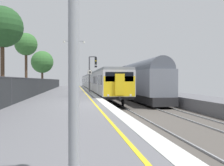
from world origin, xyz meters
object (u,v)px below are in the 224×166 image
commuter_train_at_platform (93,82)px  platform_lamp_mid (74,63)px  background_tree_right (42,63)px  background_tree_left (0,28)px  background_tree_centre (27,45)px  speed_limit_sign (90,78)px  freight_train_adjacent_track (112,80)px  signal_gantry (92,70)px

commuter_train_at_platform → platform_lamp_mid: 26.96m
background_tree_right → background_tree_left: bearing=-90.5°
background_tree_left → background_tree_centre: background_tree_left is taller
platform_lamp_mid → background_tree_left: background_tree_left is taller
commuter_train_at_platform → speed_limit_sign: commuter_train_at_platform is taller
speed_limit_sign → platform_lamp_mid: 8.13m
freight_train_adjacent_track → background_tree_right: bearing=175.7°
platform_lamp_mid → background_tree_right: 30.13m
background_tree_right → speed_limit_sign: bearing=-69.0°
freight_train_adjacent_track → speed_limit_sign: size_ratio=22.09×
commuter_train_at_platform → platform_lamp_mid: size_ratio=11.34×
platform_lamp_mid → background_tree_right: (-6.36, 29.39, 2.02)m
commuter_train_at_platform → background_tree_right: size_ratio=7.93×
background_tree_left → background_tree_right: bearing=89.5°
speed_limit_sign → signal_gantry: bearing=81.8°
commuter_train_at_platform → background_tree_centre: (-10.40, -13.04, 5.19)m
background_tree_left → freight_train_adjacent_track: bearing=62.6°
commuter_train_at_platform → signal_gantry: size_ratio=12.51×
commuter_train_at_platform → speed_limit_sign: 18.94m
freight_train_adjacent_track → signal_gantry: 18.74m
freight_train_adjacent_track → platform_lamp_mid: size_ratio=11.92×
background_tree_right → signal_gantry: bearing=-65.4°
background_tree_right → freight_train_adjacent_track: bearing=-4.3°
signal_gantry → background_tree_left: bearing=-132.0°
background_tree_centre → background_tree_right: bearing=89.0°
background_tree_right → background_tree_centre: bearing=-91.0°
freight_train_adjacent_track → background_tree_left: background_tree_left is taller
background_tree_centre → background_tree_left: bearing=-89.8°
freight_train_adjacent_track → background_tree_right: 14.61m
speed_limit_sign → platform_lamp_mid: bearing=-103.8°
freight_train_adjacent_track → background_tree_centre: size_ratio=7.61×
freight_train_adjacent_track → background_tree_left: bearing=-117.4°
speed_limit_sign → background_tree_centre: background_tree_centre is taller
signal_gantry → background_tree_left: size_ratio=0.57×
commuter_train_at_platform → platform_lamp_mid: (-3.75, -26.64, 1.84)m
background_tree_left → platform_lamp_mid: bearing=-5.0°
platform_lamp_mid → speed_limit_sign: bearing=76.2°
commuter_train_at_platform → background_tree_right: 11.17m
signal_gantry → background_tree_left: 13.68m
speed_limit_sign → background_tree_centre: (-8.56, 5.80, 4.67)m
speed_limit_sign → background_tree_right: (-8.27, 21.59, 3.34)m
background_tree_left → background_tree_right: 28.83m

